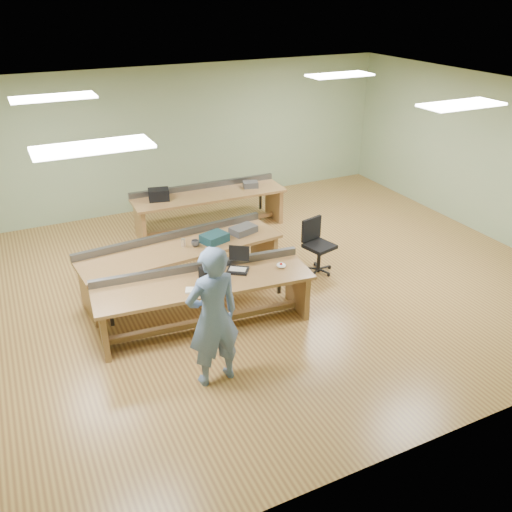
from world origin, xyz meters
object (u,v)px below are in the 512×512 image
at_px(drinks_can, 183,243).
at_px(mug, 195,243).
at_px(workbench_front, 204,292).
at_px(camera_bag, 209,272).
at_px(workbench_back, 209,202).
at_px(laptop_base, 238,270).
at_px(parts_bin_grey, 243,230).
at_px(task_chair, 317,253).
at_px(parts_bin_teal, 214,238).
at_px(person, 213,317).
at_px(workbench_mid, 182,257).

bearing_deg(drinks_can, mug, -25.38).
xyz_separation_m(workbench_front, camera_bag, (0.11, 0.05, 0.28)).
relative_size(workbench_back, laptop_base, 10.25).
bearing_deg(parts_bin_grey, camera_bag, -132.15).
bearing_deg(laptop_base, mug, 139.60).
bearing_deg(workbench_front, parts_bin_grey, 51.80).
relative_size(workbench_front, mug, 24.20).
distance_m(camera_bag, task_chair, 2.39).
xyz_separation_m(parts_bin_teal, parts_bin_grey, (0.56, 0.12, -0.01)).
relative_size(person, parts_bin_teal, 4.62).
bearing_deg(mug, camera_bag, -99.41).
bearing_deg(drinks_can, workbench_back, 59.22).
height_order(laptop_base, camera_bag, camera_bag).
bearing_deg(drinks_can, workbench_mid, 156.16).
height_order(workbench_mid, workbench_back, same).
relative_size(parts_bin_teal, parts_bin_grey, 0.94).
relative_size(workbench_front, workbench_mid, 0.94).
relative_size(laptop_base, parts_bin_grey, 0.70).
xyz_separation_m(workbench_back, parts_bin_teal, (-0.74, -2.15, 0.26)).
bearing_deg(drinks_can, parts_bin_teal, -7.25).
relative_size(workbench_front, camera_bag, 12.09).
height_order(workbench_front, task_chair, task_chair).
bearing_deg(workbench_mid, person, -104.59).
bearing_deg(workbench_back, workbench_front, -110.56).
distance_m(mug, drinks_can, 0.19).
bearing_deg(workbench_back, laptop_base, -102.21).
xyz_separation_m(workbench_mid, parts_bin_teal, (0.54, -0.08, 0.26)).
bearing_deg(laptop_base, person, -89.59).
height_order(laptop_base, parts_bin_teal, parts_bin_teal).
bearing_deg(parts_bin_grey, workbench_mid, -178.19).
height_order(parts_bin_grey, mug, parts_bin_grey).
bearing_deg(workbench_back, task_chair, -66.66).
height_order(task_chair, parts_bin_grey, task_chair).
bearing_deg(parts_bin_grey, workbench_back, 85.02).
relative_size(laptop_base, task_chair, 0.32).
xyz_separation_m(person, parts_bin_teal, (0.93, 2.29, -0.11)).
relative_size(workbench_mid, person, 1.79).
distance_m(parts_bin_grey, drinks_can, 1.07).
xyz_separation_m(camera_bag, task_chair, (2.23, 0.70, -0.50)).
bearing_deg(parts_bin_grey, workbench_front, -133.64).
bearing_deg(task_chair, parts_bin_grey, 143.16).
height_order(person, camera_bag, person).
height_order(mug, drinks_can, drinks_can).
relative_size(workbench_mid, camera_bag, 12.80).
relative_size(workbench_front, task_chair, 3.34).
bearing_deg(task_chair, parts_bin_teal, 153.65).
bearing_deg(mug, workbench_mid, 154.90).
xyz_separation_m(workbench_mid, task_chair, (2.27, -0.44, -0.22)).
bearing_deg(camera_bag, laptop_base, -14.24).
height_order(workbench_mid, parts_bin_teal, parts_bin_teal).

